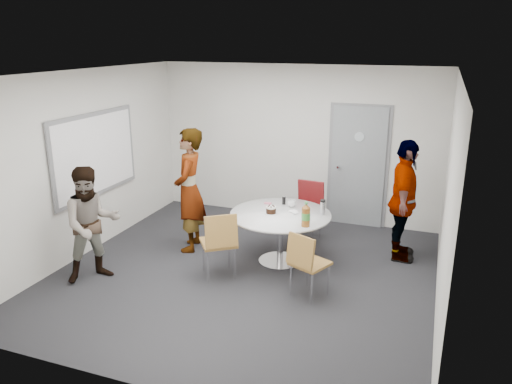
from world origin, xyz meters
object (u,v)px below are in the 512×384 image
at_px(door, 358,167).
at_px(chair_far, 308,204).
at_px(person_left, 92,224).
at_px(chair_near_left, 220,239).
at_px(person_right, 403,201).
at_px(person_main, 189,190).
at_px(table, 282,220).
at_px(whiteboard, 95,154).
at_px(chair_near_right, 306,259).

distance_m(door, chair_far, 1.20).
distance_m(chair_far, person_left, 3.31).
distance_m(chair_near_left, person_right, 2.69).
bearing_deg(person_main, chair_far, 106.95).
distance_m(chair_far, person_right, 1.52).
height_order(door, person_left, door).
height_order(chair_near_left, chair_far, chair_far).
xyz_separation_m(chair_far, person_right, (1.46, -0.27, 0.31)).
relative_size(table, person_right, 0.80).
bearing_deg(person_main, person_right, 88.02).
relative_size(chair_far, person_main, 0.51).
bearing_deg(whiteboard, person_left, -57.71).
relative_size(door, person_right, 1.19).
bearing_deg(chair_near_right, door, 111.02).
xyz_separation_m(chair_near_right, person_right, (1.00, 1.62, 0.36)).
bearing_deg(person_left, table, -17.58).
height_order(table, chair_near_right, table).
relative_size(person_left, person_right, 0.88).
bearing_deg(person_left, chair_far, -3.43).
distance_m(whiteboard, person_left, 1.37).
xyz_separation_m(door, person_left, (-2.92, -3.29, -0.25)).
xyz_separation_m(chair_near_left, chair_near_right, (1.21, -0.11, -0.05)).
xyz_separation_m(whiteboard, table, (2.83, 0.33, -0.80)).
height_order(whiteboard, table, whiteboard).
bearing_deg(chair_near_left, person_main, 101.11).
height_order(whiteboard, person_right, whiteboard).
bearing_deg(door, table, -110.42).
bearing_deg(chair_near_left, door, 27.31).
distance_m(chair_near_left, person_left, 1.69).
relative_size(chair_near_left, chair_near_right, 1.09).
distance_m(whiteboard, chair_near_left, 2.41).
bearing_deg(person_right, chair_far, 75.10).
xyz_separation_m(person_main, person_left, (-0.73, -1.35, -0.16)).
relative_size(door, person_left, 1.36).
distance_m(door, table, 2.11).
xyz_separation_m(chair_near_left, chair_far, (0.74, 1.78, 0.00)).
height_order(chair_far, person_main, person_main).
bearing_deg(chair_near_left, whiteboard, 132.79).
relative_size(whiteboard, chair_near_right, 2.21).
distance_m(chair_near_right, person_main, 2.27).
xyz_separation_m(door, chair_near_right, (-0.15, -2.83, -0.50)).
xyz_separation_m(door, table, (-0.73, -1.95, -0.38)).
distance_m(whiteboard, chair_far, 3.36).
bearing_deg(chair_near_right, table, 147.38).
xyz_separation_m(whiteboard, person_right, (4.41, 1.08, -0.56)).
distance_m(whiteboard, person_right, 4.57).
bearing_deg(door, person_right, -54.81).
relative_size(door, whiteboard, 1.12).
bearing_deg(chair_far, whiteboard, 29.06).
relative_size(door, chair_near_left, 2.26).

